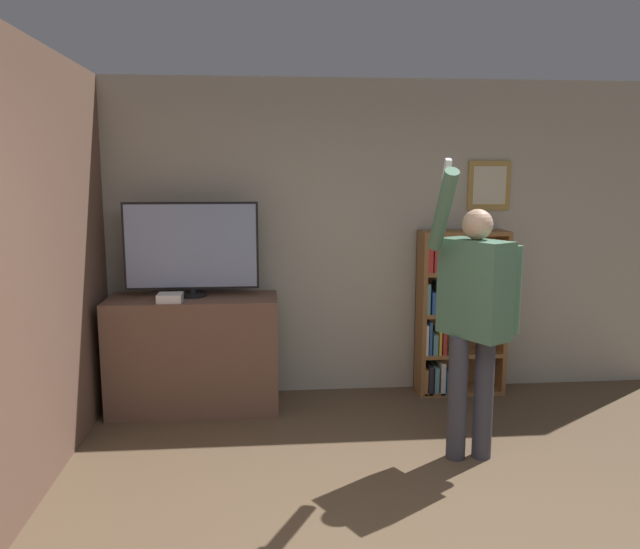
% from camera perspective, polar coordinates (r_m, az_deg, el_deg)
% --- Properties ---
extents(wall_back, '(6.01, 0.09, 2.70)m').
position_cam_1_polar(wall_back, '(5.42, 2.11, 3.30)').
color(wall_back, '#B2AD9E').
rests_on(wall_back, ground_plane).
extents(wall_side_brick, '(0.06, 4.57, 2.70)m').
position_cam_1_polar(wall_side_brick, '(4.12, -24.46, 0.53)').
color(wall_side_brick, brown).
rests_on(wall_side_brick, ground_plane).
extents(tv_ledge, '(1.35, 0.54, 0.93)m').
position_cam_1_polar(tv_ledge, '(5.21, -11.43, -7.10)').
color(tv_ledge, brown).
rests_on(tv_ledge, ground_plane).
extents(television, '(1.07, 0.22, 0.76)m').
position_cam_1_polar(television, '(5.09, -11.67, 2.39)').
color(television, black).
rests_on(television, tv_ledge).
extents(game_console, '(0.19, 0.17, 0.07)m').
position_cam_1_polar(game_console, '(4.96, -13.55, -2.08)').
color(game_console, white).
rests_on(game_console, tv_ledge).
extents(bookshelf, '(0.75, 0.28, 1.43)m').
position_cam_1_polar(bookshelf, '(5.55, 12.06, -3.77)').
color(bookshelf, brown).
rests_on(bookshelf, ground_plane).
extents(person, '(0.62, 0.58, 2.00)m').
position_cam_1_polar(person, '(4.21, 13.92, -3.13)').
color(person, '#383842').
rests_on(person, ground_plane).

